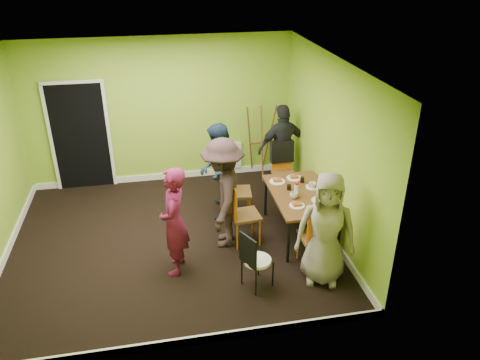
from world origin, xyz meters
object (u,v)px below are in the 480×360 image
(easel, at_px, (260,142))
(thermos, at_px, (296,190))
(person_back_end, at_px, (283,148))
(chair_left_near, at_px, (240,210))
(chair_left_far, at_px, (232,187))
(person_left_near, at_px, (223,194))
(dining_table, at_px, (301,196))
(chair_front_end, at_px, (317,234))
(chair_back_end, at_px, (282,158))
(person_standing, at_px, (174,222))
(orange_bottle, at_px, (297,184))
(person_front_end, at_px, (326,229))
(blue_bottle, at_px, (324,194))
(person_left_far, at_px, (218,171))
(chair_bentwood, at_px, (254,258))

(easel, distance_m, thermos, 2.29)
(thermos, bearing_deg, easel, 90.71)
(easel, relative_size, person_back_end, 0.90)
(chair_left_near, distance_m, person_back_end, 2.04)
(chair_left_far, bearing_deg, person_left_near, -13.34)
(dining_table, bearing_deg, chair_front_end, -92.25)
(person_left_near, xyz_separation_m, person_back_end, (1.39, 1.63, -0.04))
(chair_back_end, distance_m, person_standing, 2.88)
(thermos, relative_size, orange_bottle, 2.22)
(dining_table, height_order, chair_left_far, chair_left_far)
(orange_bottle, xyz_separation_m, person_front_end, (-0.02, -1.38, 0.02))
(dining_table, distance_m, chair_left_near, 0.99)
(chair_left_near, height_order, thermos, chair_left_near)
(chair_left_near, distance_m, orange_bottle, 1.04)
(easel, bearing_deg, chair_front_end, -88.19)
(dining_table, relative_size, blue_bottle, 7.58)
(chair_left_near, distance_m, person_standing, 1.16)
(person_standing, bearing_deg, blue_bottle, 108.03)
(easel, distance_m, person_left_far, 1.70)
(chair_front_end, distance_m, orange_bottle, 1.14)
(chair_front_end, xyz_separation_m, blue_bottle, (0.30, 0.62, 0.28))
(chair_left_far, height_order, chair_back_end, chair_left_far)
(thermos, bearing_deg, chair_front_end, -85.15)
(orange_bottle, bearing_deg, easel, 93.68)
(easel, xyz_separation_m, person_left_far, (-1.05, -1.34, 0.08))
(chair_front_end, bearing_deg, person_left_near, 143.01)
(chair_bentwood, height_order, person_left_near, person_left_near)
(chair_front_end, distance_m, person_front_end, 0.36)
(chair_left_near, distance_m, blue_bottle, 1.30)
(chair_back_end, bearing_deg, chair_left_near, 52.68)
(chair_left_far, relative_size, chair_bentwood, 1.26)
(chair_left_far, distance_m, thermos, 1.17)
(person_front_end, bearing_deg, person_left_near, 155.44)
(chair_left_far, relative_size, easel, 0.72)
(person_standing, bearing_deg, person_front_end, 83.98)
(chair_back_end, xyz_separation_m, chair_bentwood, (-1.10, -2.56, -0.25))
(blue_bottle, relative_size, person_standing, 0.12)
(chair_back_end, bearing_deg, person_front_end, 86.26)
(chair_bentwood, distance_m, person_back_end, 3.02)
(person_left_far, height_order, person_back_end, person_back_end)
(blue_bottle, xyz_separation_m, orange_bottle, (-0.27, 0.50, -0.05))
(chair_front_end, xyz_separation_m, easel, (-0.10, 3.11, 0.17))
(chair_back_end, bearing_deg, person_standing, 42.18)
(thermos, height_order, orange_bottle, thermos)
(chair_left_near, relative_size, chair_front_end, 1.02)
(easel, bearing_deg, blue_bottle, -80.82)
(chair_left_far, height_order, person_back_end, person_back_end)
(chair_back_end, xyz_separation_m, person_standing, (-2.10, -1.97, 0.07))
(orange_bottle, distance_m, person_standing, 2.15)
(chair_front_end, distance_m, person_left_near, 1.52)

